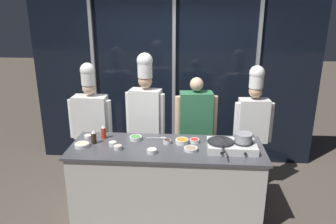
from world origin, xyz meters
TOP-DOWN VIEW (x-y plane):
  - ground_plane at (0.00, 0.00)m, footprint 24.00×24.00m
  - window_wall_back at (0.00, 1.53)m, footprint 4.47×0.09m
  - demo_counter at (0.00, 0.00)m, footprint 2.29×0.80m
  - portable_stove at (0.76, -0.02)m, footprint 0.56×0.39m
  - frying_pan at (0.63, -0.03)m, footprint 0.31×0.54m
  - stock_pot at (0.88, -0.02)m, footprint 0.23×0.20m
  - squeeze_bottle_chili at (-0.80, 0.20)m, footprint 0.06×0.06m
  - squeeze_bottle_soy at (-0.88, 0.04)m, footprint 0.06×0.06m
  - prep_bowl_carrots at (0.18, 0.11)m, footprint 0.16×0.16m
  - prep_bowl_mushrooms at (0.29, -0.08)m, footprint 0.16×0.16m
  - prep_bowl_onion at (-0.15, -0.18)m, footprint 0.11×0.11m
  - prep_bowl_bell_pepper at (0.33, 0.15)m, footprint 0.12×0.12m
  - prep_bowl_scallions at (-0.40, 0.18)m, footprint 0.15×0.15m
  - prep_bowl_chicken at (-0.56, -0.11)m, footprint 0.09×0.09m
  - prep_bowl_soy_glaze at (0.00, 0.10)m, footprint 0.09×0.09m
  - prep_bowl_garlic at (-0.64, -0.02)m, footprint 0.09×0.09m
  - prep_bowl_noodles at (-0.99, -0.07)m, footprint 0.17×0.17m
  - prep_bowl_bean_sprouts at (-1.00, 0.20)m, footprint 0.10×0.10m
  - serving_spoon_slotted at (-0.10, 0.25)m, footprint 0.26×0.06m
  - chef_head at (-1.10, 0.66)m, footprint 0.60×0.24m
  - chef_sous at (-0.34, 0.73)m, footprint 0.55×0.28m
  - person_guest at (0.35, 0.75)m, footprint 0.58×0.28m
  - chef_line at (1.11, 0.68)m, footprint 0.52×0.22m

SIDE VIEW (x-z plane):
  - ground_plane at x=0.00m, z-range 0.00..0.00m
  - demo_counter at x=0.00m, z-range 0.00..0.91m
  - serving_spoon_slotted at x=-0.10m, z-range 0.91..0.93m
  - prep_bowl_mushrooms at x=0.29m, z-range 0.91..0.95m
  - prep_bowl_bean_sprouts at x=-1.00m, z-range 0.91..0.95m
  - prep_bowl_bell_pepper at x=0.33m, z-range 0.91..0.96m
  - prep_bowl_noodles at x=-0.99m, z-range 0.91..0.96m
  - prep_bowl_scallions at x=-0.40m, z-range 0.91..0.96m
  - prep_bowl_onion at x=-0.15m, z-range 0.91..0.96m
  - prep_bowl_chicken at x=-0.56m, z-range 0.91..0.96m
  - prep_bowl_garlic at x=-0.64m, z-range 0.91..0.96m
  - prep_bowl_soy_glaze at x=0.00m, z-range 0.91..0.97m
  - prep_bowl_carrots at x=0.18m, z-range 0.91..0.97m
  - person_guest at x=0.35m, z-range 0.16..1.75m
  - portable_stove at x=0.76m, z-range 0.91..1.01m
  - squeeze_bottle_soy at x=-0.88m, z-range 0.91..1.08m
  - squeeze_bottle_chili at x=-0.80m, z-range 0.91..1.08m
  - chef_head at x=-1.10m, z-range 0.11..1.89m
  - chef_line at x=1.11m, z-range 0.15..1.91m
  - frying_pan at x=0.63m, z-range 1.01..1.06m
  - stock_pot at x=0.88m, z-range 1.01..1.12m
  - chef_sous at x=-0.34m, z-range 0.15..2.06m
  - window_wall_back at x=0.00m, z-range 0.00..2.70m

